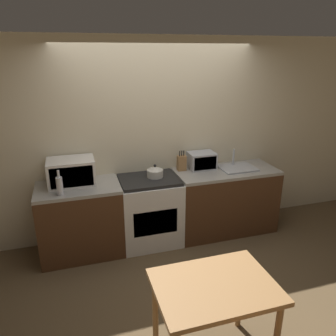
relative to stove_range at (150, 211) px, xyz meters
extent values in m
plane|color=brown|center=(0.20, -0.78, -0.45)|extent=(16.00, 16.00, 0.00)
cube|color=beige|center=(0.20, 0.34, 0.85)|extent=(10.00, 0.06, 2.60)
cube|color=#4C2D19|center=(-0.87, 0.00, -0.02)|extent=(0.98, 0.62, 0.86)
cube|color=#9E998E|center=(-0.87, 0.00, 0.43)|extent=(0.98, 0.62, 0.04)
cube|color=#4C2D19|center=(1.07, 0.00, -0.02)|extent=(1.38, 0.62, 0.86)
cube|color=#9E998E|center=(1.07, 0.00, 0.43)|extent=(1.38, 0.62, 0.04)
cube|color=silver|center=(0.00, 0.00, -0.02)|extent=(0.76, 0.62, 0.86)
cube|color=black|center=(0.00, 0.00, 0.43)|extent=(0.73, 0.57, 0.04)
cube|color=black|center=(0.00, -0.30, -0.02)|extent=(0.55, 0.02, 0.32)
cylinder|color=beige|center=(0.09, 0.03, 0.50)|extent=(0.21, 0.21, 0.10)
cone|color=beige|center=(0.09, 0.03, 0.57)|extent=(0.20, 0.20, 0.04)
sphere|color=black|center=(0.09, 0.03, 0.60)|extent=(0.04, 0.04, 0.04)
cube|color=silver|center=(-0.92, 0.10, 0.61)|extent=(0.55, 0.39, 0.31)
cube|color=black|center=(-0.92, -0.09, 0.61)|extent=(0.48, 0.01, 0.25)
cylinder|color=silver|center=(-1.06, -0.19, 0.56)|extent=(0.07, 0.07, 0.21)
cylinder|color=silver|center=(-1.06, -0.19, 0.70)|extent=(0.03, 0.03, 0.08)
cube|color=#9E7042|center=(0.49, 0.17, 0.55)|extent=(0.11, 0.08, 0.20)
cylinder|color=black|center=(0.46, 0.17, 0.69)|extent=(0.01, 0.01, 0.07)
cylinder|color=black|center=(0.49, 0.17, 0.69)|extent=(0.01, 0.01, 0.07)
cylinder|color=black|center=(0.52, 0.17, 0.69)|extent=(0.01, 0.01, 0.07)
cube|color=#ADAFB5|center=(0.77, 0.16, 0.56)|extent=(0.36, 0.26, 0.22)
cube|color=black|center=(0.77, 0.03, 0.56)|extent=(0.31, 0.01, 0.18)
cube|color=#ADAFB5|center=(1.24, 0.00, 0.46)|extent=(0.47, 0.37, 0.02)
cylinder|color=#ADAFB5|center=(1.24, 0.13, 0.58)|extent=(0.03, 0.03, 0.22)
cube|color=#9E7042|center=(0.04, -1.91, 0.30)|extent=(0.91, 0.66, 0.04)
cylinder|color=#9E7042|center=(-0.36, -1.64, -0.08)|extent=(0.05, 0.05, 0.73)
cylinder|color=#9E7042|center=(0.43, -1.64, -0.08)|extent=(0.05, 0.05, 0.73)
camera|label=1|loc=(-0.88, -3.73, 1.96)|focal=35.00mm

